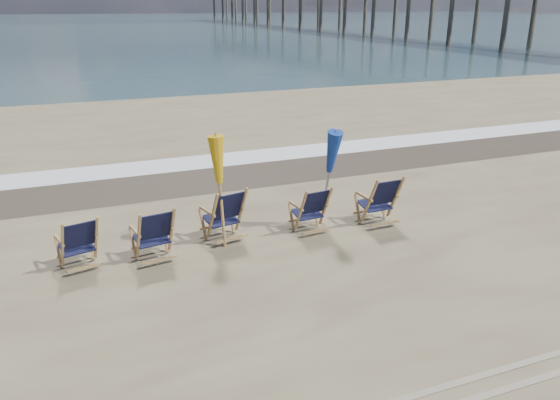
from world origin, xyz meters
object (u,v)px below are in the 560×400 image
Objects in this scene: beach_chair_0 at (96,240)px; umbrella_yellow at (220,166)px; beach_chair_1 at (172,232)px; umbrella_blue at (328,153)px; fishing_pier at (337,0)px; beach_chair_3 at (326,208)px; beach_chair_2 at (242,212)px; beach_chair_4 at (396,199)px.

beach_chair_0 is 0.48× the size of umbrella_yellow.
umbrella_blue is at bearing 177.59° from beach_chair_1.
beach_chair_3 is at bearing -117.31° from fishing_pier.
umbrella_blue is at bearing -124.96° from beach_chair_3.
fishing_pier is at bearing -130.59° from beach_chair_2.
beach_chair_1 is 4.49m from beach_chair_4.
beach_chair_0 is 1.00× the size of beach_chair_3.
beach_chair_4 is at bearing 167.61° from beach_chair_3.
beach_chair_0 is at bearing -178.03° from umbrella_blue.
umbrella_blue is (1.75, -0.06, 0.99)m from beach_chair_2.
beach_chair_3 is 0.48× the size of umbrella_blue.
beach_chair_2 is at bearing 177.96° from umbrella_blue.
beach_chair_1 is at bearing -167.46° from umbrella_yellow.
beach_chair_3 is 0.90× the size of beach_chair_4.
beach_chair_1 is at bearing -2.43° from beach_chair_3.
beach_chair_0 is at bearing -7.54° from beach_chair_2.
beach_chair_2 is 1.00× the size of beach_chair_4.
beach_chair_4 is 1.71m from umbrella_blue.
umbrella_yellow is at bearing -176.44° from umbrella_blue.
beach_chair_0 is 0.48× the size of umbrella_blue.
fishing_pier is at bearing 61.37° from umbrella_yellow.
umbrella_yellow reaches higher than umbrella_blue.
beach_chair_2 is 3.12m from beach_chair_4.
umbrella_blue is at bearing -117.30° from fishing_pier.
beach_chair_2 is 81.09m from fishing_pier.
fishing_pier reaches higher than umbrella_blue.
beach_chair_4 reaches higher than beach_chair_0.
beach_chair_1 is 1.41m from umbrella_yellow.
beach_chair_3 is 2.33m from umbrella_yellow.
beach_chair_1 is at bearing -119.14° from fishing_pier.
beach_chair_3 is (1.63, -0.27, -0.05)m from beach_chair_2.
beach_chair_4 is (3.09, -0.46, 0.00)m from beach_chair_2.
umbrella_yellow is at bearing -176.18° from beach_chair_1.
fishing_pier reaches higher than beach_chair_0.
beach_chair_3 is 1.47m from beach_chair_4.
umbrella_yellow is at bearing -7.03° from beach_chair_3.
fishing_pier is (39.94, 71.63, 4.13)m from beach_chair_1.
beach_chair_4 is 0.53× the size of umbrella_yellow.
beach_chair_1 is 0.95× the size of beach_chair_4.
beach_chair_0 is 0.01× the size of fishing_pier.
beach_chair_4 is (4.49, -0.04, 0.03)m from beach_chair_1.
fishing_pier is at bearing 62.70° from umbrella_blue.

